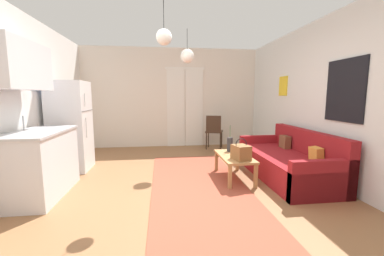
# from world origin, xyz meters

# --- Properties ---
(ground_plane) EXTENTS (5.25, 7.41, 0.10)m
(ground_plane) POSITION_xyz_m (0.00, 0.00, -0.05)
(ground_plane) COLOR #8E603D
(wall_back) EXTENTS (4.85, 0.13, 2.64)m
(wall_back) POSITION_xyz_m (0.01, 3.45, 1.31)
(wall_back) COLOR silver
(wall_back) RESTS_ON ground_plane
(wall_right) EXTENTS (0.12, 7.01, 2.64)m
(wall_right) POSITION_xyz_m (2.38, 0.00, 1.32)
(wall_right) COLOR silver
(wall_right) RESTS_ON ground_plane
(area_rug) EXTENTS (1.42, 3.79, 0.01)m
(area_rug) POSITION_xyz_m (0.27, 0.23, 0.01)
(area_rug) COLOR #9E4733
(area_rug) RESTS_ON ground_plane
(couch) EXTENTS (0.93, 2.03, 0.80)m
(couch) POSITION_xyz_m (1.87, 0.59, 0.26)
(couch) COLOR maroon
(couch) RESTS_ON ground_plane
(coffee_table) EXTENTS (0.48, 0.95, 0.40)m
(coffee_table) POSITION_xyz_m (0.91, 0.63, 0.34)
(coffee_table) COLOR #B27F4C
(coffee_table) RESTS_ON ground_plane
(bamboo_vase) EXTENTS (0.10, 0.10, 0.46)m
(bamboo_vase) POSITION_xyz_m (0.92, 0.93, 0.52)
(bamboo_vase) COLOR #2D2D33
(bamboo_vase) RESTS_ON coffee_table
(handbag) EXTENTS (0.28, 0.32, 0.33)m
(handbag) POSITION_xyz_m (0.93, 0.36, 0.52)
(handbag) COLOR brown
(handbag) RESTS_ON coffee_table
(refrigerator) EXTENTS (0.65, 0.66, 1.64)m
(refrigerator) POSITION_xyz_m (-1.94, 1.50, 0.82)
(refrigerator) COLOR white
(refrigerator) RESTS_ON ground_plane
(kitchen_counter) EXTENTS (0.63, 1.22, 2.08)m
(kitchen_counter) POSITION_xyz_m (-1.97, 0.31, 0.78)
(kitchen_counter) COLOR silver
(kitchen_counter) RESTS_ON ground_plane
(accent_chair) EXTENTS (0.53, 0.52, 0.88)m
(accent_chair) POSITION_xyz_m (1.07, 2.88, 0.50)
(accent_chair) COLOR #382619
(accent_chair) RESTS_ON ground_plane
(pendant_lamp_near) EXTENTS (0.21, 0.21, 0.61)m
(pendant_lamp_near) POSITION_xyz_m (-0.23, 0.16, 2.14)
(pendant_lamp_near) COLOR black
(pendant_lamp_far) EXTENTS (0.26, 0.26, 0.64)m
(pendant_lamp_far) POSITION_xyz_m (0.23, 1.58, 2.14)
(pendant_lamp_far) COLOR black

